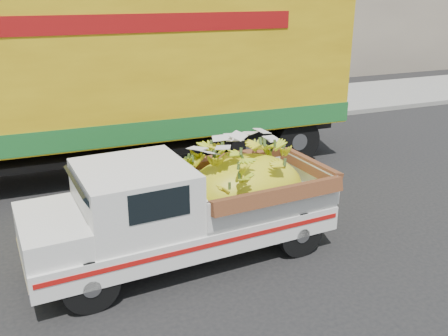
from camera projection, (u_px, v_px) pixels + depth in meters
name	position (u px, v px, depth m)	size (l,w,h in m)	color
ground	(186.00, 277.00, 7.29)	(100.00, 100.00, 0.00)	black
curb	(100.00, 139.00, 13.61)	(60.00, 0.25, 0.15)	gray
sidewalk	(88.00, 122.00, 15.43)	(60.00, 4.00, 0.14)	gray
building_right	(341.00, 8.00, 25.51)	(14.00, 6.00, 6.00)	gray
pickup_truck	(204.00, 202.00, 7.68)	(4.73, 1.99, 1.62)	black
semi_trailer	(84.00, 81.00, 10.58)	(12.01, 2.69, 3.80)	black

